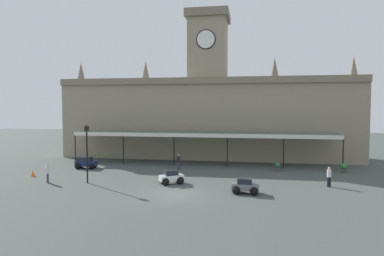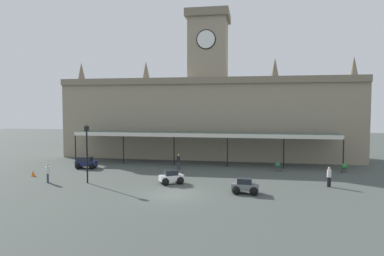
{
  "view_description": "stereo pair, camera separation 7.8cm",
  "coord_description": "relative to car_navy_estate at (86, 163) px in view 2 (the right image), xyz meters",
  "views": [
    {
      "loc": [
        5.53,
        -24.98,
        6.65
      ],
      "look_at": [
        0.0,
        7.37,
        4.65
      ],
      "focal_mm": 31.88,
      "sensor_mm": 36.0,
      "label": 1
    },
    {
      "loc": [
        5.61,
        -24.96,
        6.65
      ],
      "look_at": [
        0.0,
        7.37,
        4.65
      ],
      "focal_mm": 31.88,
      "sensor_mm": 36.0,
      "label": 2
    }
  ],
  "objects": [
    {
      "name": "ground_plane",
      "position": [
        12.05,
        -9.27,
        -0.56
      ],
      "size": [
        140.0,
        140.0,
        0.0
      ],
      "primitive_type": "plane",
      "color": "#434A45"
    },
    {
      "name": "victorian_lamppost",
      "position": [
        3.57,
        -6.7,
        2.62
      ],
      "size": [
        0.3,
        0.3,
        5.15
      ],
      "color": "black",
      "rests_on": "ground"
    },
    {
      "name": "station_building",
      "position": [
        12.05,
        10.72,
        5.33
      ],
      "size": [
        38.03,
        7.16,
        19.0
      ],
      "color": "gray",
      "rests_on": "ground"
    },
    {
      "name": "car_white_sedan",
      "position": [
        10.88,
        -5.7,
        -0.06
      ],
      "size": [
        2.25,
        2.1,
        1.19
      ],
      "color": "silver",
      "rests_on": "ground"
    },
    {
      "name": "car_navy_estate",
      "position": [
        0.0,
        0.0,
        0.0
      ],
      "size": [
        2.31,
        1.65,
        1.27
      ],
      "color": "#19214C",
      "rests_on": "ground"
    },
    {
      "name": "planter_forecourt_centre",
      "position": [
        27.05,
        2.15,
        -0.07
      ],
      "size": [
        0.6,
        0.6,
        0.96
      ],
      "color": "#47423D",
      "rests_on": "ground"
    },
    {
      "name": "entrance_canopy",
      "position": [
        12.05,
        4.92,
        3.07
      ],
      "size": [
        30.66,
        3.26,
        3.78
      ],
      "color": "#38564C",
      "rests_on": "ground"
    },
    {
      "name": "car_grey_sedan",
      "position": [
        17.27,
        -7.99,
        -0.06
      ],
      "size": [
        2.09,
        1.58,
        1.19
      ],
      "color": "slate",
      "rests_on": "ground"
    },
    {
      "name": "pedestrian_crossing_forecourt",
      "position": [
        10.06,
        1.12,
        0.34
      ],
      "size": [
        0.39,
        0.34,
        1.67
      ],
      "color": "#3F384C",
      "rests_on": "ground"
    },
    {
      "name": "planter_by_canopy",
      "position": [
        20.44,
        1.8,
        -0.07
      ],
      "size": [
        0.6,
        0.6,
        0.96
      ],
      "color": "#47423D",
      "rests_on": "ground"
    },
    {
      "name": "traffic_cone",
      "position": [
        -3.01,
        -4.83,
        -0.28
      ],
      "size": [
        0.4,
        0.4,
        0.57
      ],
      "primitive_type": "cone",
      "color": "orange",
      "rests_on": "ground"
    },
    {
      "name": "pedestrian_beside_cars",
      "position": [
        24.15,
        -4.55,
        0.34
      ],
      "size": [
        0.35,
        0.34,
        1.67
      ],
      "color": "black",
      "rests_on": "ground"
    },
    {
      "name": "pedestrian_near_entrance",
      "position": [
        0.03,
        -7.13,
        0.34
      ],
      "size": [
        0.34,
        0.36,
        1.67
      ],
      "color": "#3F384C",
      "rests_on": "ground"
    }
  ]
}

